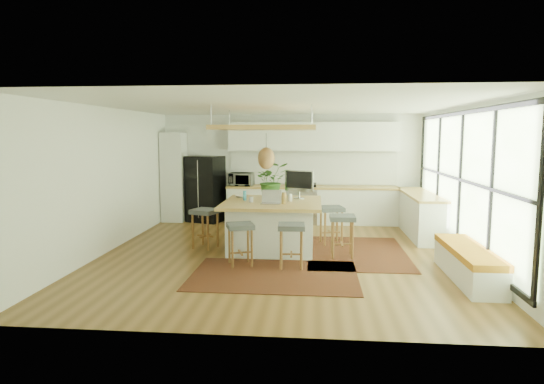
# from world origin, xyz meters

# --- Properties ---
(floor) EXTENTS (7.00, 7.00, 0.00)m
(floor) POSITION_xyz_m (0.00, 0.00, 0.00)
(floor) COLOR brown
(floor) RESTS_ON ground
(ceiling) EXTENTS (7.00, 7.00, 0.00)m
(ceiling) POSITION_xyz_m (0.00, 0.00, 2.70)
(ceiling) COLOR white
(ceiling) RESTS_ON ground
(wall_back) EXTENTS (6.50, 0.00, 6.50)m
(wall_back) POSITION_xyz_m (0.00, 3.50, 1.35)
(wall_back) COLOR white
(wall_back) RESTS_ON ground
(wall_front) EXTENTS (6.50, 0.00, 6.50)m
(wall_front) POSITION_xyz_m (0.00, -3.50, 1.35)
(wall_front) COLOR white
(wall_front) RESTS_ON ground
(wall_left) EXTENTS (0.00, 7.00, 7.00)m
(wall_left) POSITION_xyz_m (-3.25, 0.00, 1.35)
(wall_left) COLOR white
(wall_left) RESTS_ON ground
(wall_right) EXTENTS (0.00, 7.00, 7.00)m
(wall_right) POSITION_xyz_m (3.25, 0.00, 1.35)
(wall_right) COLOR white
(wall_right) RESTS_ON ground
(window_wall) EXTENTS (0.10, 6.20, 2.60)m
(window_wall) POSITION_xyz_m (3.22, 0.00, 1.40)
(window_wall) COLOR black
(window_wall) RESTS_ON wall_right
(pantry) EXTENTS (0.55, 0.60, 2.25)m
(pantry) POSITION_xyz_m (-2.95, 3.18, 1.12)
(pantry) COLOR white
(pantry) RESTS_ON floor
(back_counter_base) EXTENTS (4.20, 0.60, 0.88)m
(back_counter_base) POSITION_xyz_m (0.55, 3.18, 0.44)
(back_counter_base) COLOR white
(back_counter_base) RESTS_ON floor
(back_counter_top) EXTENTS (4.24, 0.64, 0.05)m
(back_counter_top) POSITION_xyz_m (0.55, 3.18, 0.90)
(back_counter_top) COLOR #AA823C
(back_counter_top) RESTS_ON back_counter_base
(backsplash) EXTENTS (4.20, 0.02, 0.80)m
(backsplash) POSITION_xyz_m (0.55, 3.48, 1.35)
(backsplash) COLOR white
(backsplash) RESTS_ON wall_back
(upper_cabinets) EXTENTS (4.20, 0.34, 0.70)m
(upper_cabinets) POSITION_xyz_m (0.55, 3.32, 2.15)
(upper_cabinets) COLOR white
(upper_cabinets) RESTS_ON wall_back
(range) EXTENTS (0.76, 0.62, 1.00)m
(range) POSITION_xyz_m (0.30, 3.18, 0.50)
(range) COLOR #A5A5AA
(range) RESTS_ON floor
(right_counter_base) EXTENTS (0.60, 2.50, 0.88)m
(right_counter_base) POSITION_xyz_m (2.93, 2.00, 0.44)
(right_counter_base) COLOR white
(right_counter_base) RESTS_ON floor
(right_counter_top) EXTENTS (0.64, 2.54, 0.05)m
(right_counter_top) POSITION_xyz_m (2.93, 2.00, 0.90)
(right_counter_top) COLOR #AA823C
(right_counter_top) RESTS_ON right_counter_base
(window_bench) EXTENTS (0.52, 2.00, 0.50)m
(window_bench) POSITION_xyz_m (2.95, -1.20, 0.25)
(window_bench) COLOR white
(window_bench) RESTS_ON floor
(ceiling_panel) EXTENTS (1.86, 1.86, 0.80)m
(ceiling_panel) POSITION_xyz_m (-0.30, 0.40, 2.05)
(ceiling_panel) COLOR #AA823C
(ceiling_panel) RESTS_ON ceiling
(rug_near) EXTENTS (2.60, 1.80, 0.01)m
(rug_near) POSITION_xyz_m (-0.00, -1.27, 0.01)
(rug_near) COLOR black
(rug_near) RESTS_ON floor
(rug_right) EXTENTS (1.80, 2.60, 0.01)m
(rug_right) POSITION_xyz_m (1.42, 0.29, 0.01)
(rug_right) COLOR black
(rug_right) RESTS_ON floor
(fridge) EXTENTS (0.99, 0.87, 1.66)m
(fridge) POSITION_xyz_m (-2.14, 3.16, 0.93)
(fridge) COLOR black
(fridge) RESTS_ON floor
(island) EXTENTS (1.85, 1.85, 0.93)m
(island) POSITION_xyz_m (-0.19, 0.43, 0.47)
(island) COLOR #AA823C
(island) RESTS_ON floor
(stool_near_left) EXTENTS (0.54, 0.54, 0.72)m
(stool_near_left) POSITION_xyz_m (-0.61, -0.77, 0.35)
(stool_near_left) COLOR #3E4245
(stool_near_left) RESTS_ON floor
(stool_near_right) EXTENTS (0.46, 0.46, 0.74)m
(stool_near_right) POSITION_xyz_m (0.24, -0.81, 0.35)
(stool_near_right) COLOR #3E4245
(stool_near_right) RESTS_ON floor
(stool_right_front) EXTENTS (0.45, 0.45, 0.76)m
(stool_right_front) POSITION_xyz_m (1.12, -0.03, 0.35)
(stool_right_front) COLOR #3E4245
(stool_right_front) RESTS_ON floor
(stool_right_back) EXTENTS (0.54, 0.54, 0.76)m
(stool_right_back) POSITION_xyz_m (0.96, 0.95, 0.35)
(stool_right_back) COLOR #3E4245
(stool_right_back) RESTS_ON floor
(stool_left_side) EXTENTS (0.58, 0.58, 0.76)m
(stool_left_side) POSITION_xyz_m (-1.49, 0.40, 0.35)
(stool_left_side) COLOR #3E4245
(stool_left_side) RESTS_ON floor
(laptop) EXTENTS (0.36, 0.39, 0.27)m
(laptop) POSITION_xyz_m (-0.19, 0.10, 1.05)
(laptop) COLOR #A5A5AA
(laptop) RESTS_ON island
(monitor) EXTENTS (0.66, 0.45, 0.57)m
(monitor) POSITION_xyz_m (0.31, 0.86, 1.19)
(monitor) COLOR #A5A5AA
(monitor) RESTS_ON island
(microwave) EXTENTS (0.61, 0.37, 0.40)m
(microwave) POSITION_xyz_m (-1.21, 3.12, 1.12)
(microwave) COLOR #A5A5AA
(microwave) RESTS_ON back_counter_top
(island_plant) EXTENTS (0.87, 0.91, 0.56)m
(island_plant) POSITION_xyz_m (-0.24, 0.88, 1.21)
(island_plant) COLOR #1E4C19
(island_plant) RESTS_ON island
(island_bowl) EXTENTS (0.23, 0.23, 0.05)m
(island_bowl) POSITION_xyz_m (-0.88, 0.87, 0.95)
(island_bowl) COLOR silver
(island_bowl) RESTS_ON island
(island_bottle_0) EXTENTS (0.07, 0.07, 0.19)m
(island_bottle_0) POSITION_xyz_m (-0.74, 0.53, 1.03)
(island_bottle_0) COLOR #309AC3
(island_bottle_0) RESTS_ON island
(island_bottle_1) EXTENTS (0.07, 0.07, 0.19)m
(island_bottle_1) POSITION_xyz_m (-0.59, 0.28, 1.03)
(island_bottle_1) COLOR silver
(island_bottle_1) RESTS_ON island
(island_bottle_2) EXTENTS (0.07, 0.07, 0.19)m
(island_bottle_2) POSITION_xyz_m (0.06, 0.13, 1.03)
(island_bottle_2) COLOR brown
(island_bottle_2) RESTS_ON island
(island_bottle_3) EXTENTS (0.07, 0.07, 0.19)m
(island_bottle_3) POSITION_xyz_m (0.16, 0.48, 1.03)
(island_bottle_3) COLOR silver
(island_bottle_3) RESTS_ON island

